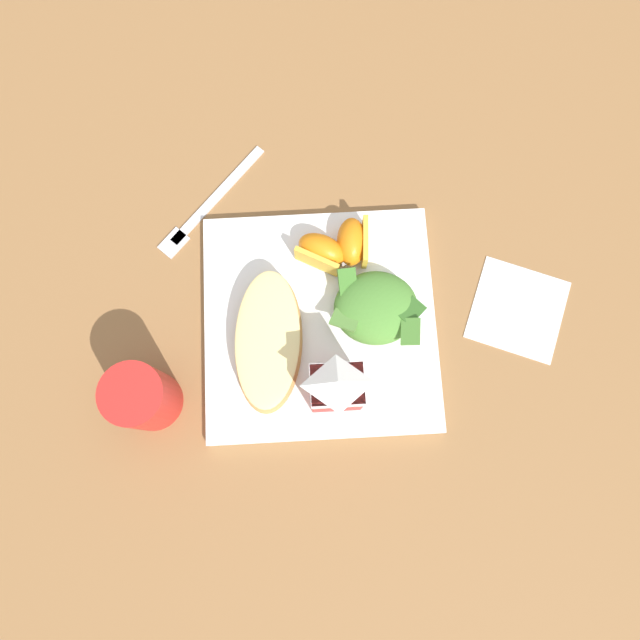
{
  "coord_description": "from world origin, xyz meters",
  "views": [
    {
      "loc": [
        0.01,
        0.16,
        0.72
      ],
      "look_at": [
        0.0,
        0.0,
        0.03
      ],
      "focal_mm": 33.63,
      "sensor_mm": 36.0,
      "label": 1
    }
  ],
  "objects_px": {
    "cheesy_pizza_bread": "(268,341)",
    "milk_carton": "(337,387)",
    "green_salad_pile": "(376,308)",
    "paper_napkin": "(518,309)",
    "metal_fork": "(205,209)",
    "drinking_red_cup": "(143,398)",
    "white_plate": "(320,323)",
    "orange_wedge_middle": "(321,251)",
    "orange_wedge_front": "(353,242)"
  },
  "relations": [
    {
      "from": "metal_fork",
      "to": "orange_wedge_middle",
      "type": "bearing_deg",
      "value": 152.09
    },
    {
      "from": "green_salad_pile",
      "to": "orange_wedge_front",
      "type": "relative_size",
      "value": 1.86
    },
    {
      "from": "green_salad_pile",
      "to": "paper_napkin",
      "type": "xyz_separation_m",
      "value": [
        -0.18,
        0.0,
        -0.03
      ]
    },
    {
      "from": "metal_fork",
      "to": "drinking_red_cup",
      "type": "height_order",
      "value": "drinking_red_cup"
    },
    {
      "from": "paper_napkin",
      "to": "cheesy_pizza_bread",
      "type": "bearing_deg",
      "value": 5.38
    },
    {
      "from": "orange_wedge_middle",
      "to": "drinking_red_cup",
      "type": "height_order",
      "value": "drinking_red_cup"
    },
    {
      "from": "white_plate",
      "to": "drinking_red_cup",
      "type": "bearing_deg",
      "value": 22.25
    },
    {
      "from": "cheesy_pizza_bread",
      "to": "orange_wedge_middle",
      "type": "xyz_separation_m",
      "value": [
        -0.07,
        -0.11,
        0.0
      ]
    },
    {
      "from": "orange_wedge_front",
      "to": "green_salad_pile",
      "type": "bearing_deg",
      "value": 104.36
    },
    {
      "from": "cheesy_pizza_bread",
      "to": "orange_wedge_front",
      "type": "height_order",
      "value": "orange_wedge_front"
    },
    {
      "from": "cheesy_pizza_bread",
      "to": "orange_wedge_front",
      "type": "relative_size",
      "value": 2.81
    },
    {
      "from": "drinking_red_cup",
      "to": "paper_napkin",
      "type": "bearing_deg",
      "value": -168.81
    },
    {
      "from": "green_salad_pile",
      "to": "orange_wedge_front",
      "type": "xyz_separation_m",
      "value": [
        0.02,
        -0.08,
        -0.0
      ]
    },
    {
      "from": "white_plate",
      "to": "paper_napkin",
      "type": "distance_m",
      "value": 0.25
    },
    {
      "from": "orange_wedge_front",
      "to": "metal_fork",
      "type": "height_order",
      "value": "orange_wedge_front"
    },
    {
      "from": "milk_carton",
      "to": "metal_fork",
      "type": "xyz_separation_m",
      "value": [
        0.15,
        -0.25,
        -0.07
      ]
    },
    {
      "from": "drinking_red_cup",
      "to": "orange_wedge_front",
      "type": "bearing_deg",
      "value": -144.76
    },
    {
      "from": "orange_wedge_front",
      "to": "drinking_red_cup",
      "type": "relative_size",
      "value": 0.64
    },
    {
      "from": "milk_carton",
      "to": "cheesy_pizza_bread",
      "type": "bearing_deg",
      "value": -39.92
    },
    {
      "from": "metal_fork",
      "to": "orange_wedge_front",
      "type": "bearing_deg",
      "value": 160.04
    },
    {
      "from": "green_salad_pile",
      "to": "milk_carton",
      "type": "xyz_separation_m",
      "value": [
        0.05,
        0.1,
        0.04
      ]
    },
    {
      "from": "milk_carton",
      "to": "orange_wedge_front",
      "type": "height_order",
      "value": "milk_carton"
    },
    {
      "from": "paper_napkin",
      "to": "metal_fork",
      "type": "height_order",
      "value": "metal_fork"
    },
    {
      "from": "cheesy_pizza_bread",
      "to": "drinking_red_cup",
      "type": "bearing_deg",
      "value": 22.91
    },
    {
      "from": "drinking_red_cup",
      "to": "green_salad_pile",
      "type": "bearing_deg",
      "value": -161.17
    },
    {
      "from": "milk_carton",
      "to": "drinking_red_cup",
      "type": "distance_m",
      "value": 0.22
    },
    {
      "from": "orange_wedge_middle",
      "to": "drinking_red_cup",
      "type": "xyz_separation_m",
      "value": [
        0.21,
        0.17,
        0.01
      ]
    },
    {
      "from": "white_plate",
      "to": "orange_wedge_front",
      "type": "xyz_separation_m",
      "value": [
        -0.05,
        -0.09,
        0.03
      ]
    },
    {
      "from": "paper_napkin",
      "to": "white_plate",
      "type": "bearing_deg",
      "value": 1.31
    },
    {
      "from": "white_plate",
      "to": "cheesy_pizza_bread",
      "type": "relative_size",
      "value": 1.6
    },
    {
      "from": "orange_wedge_front",
      "to": "paper_napkin",
      "type": "bearing_deg",
      "value": 156.61
    },
    {
      "from": "white_plate",
      "to": "orange_wedge_middle",
      "type": "height_order",
      "value": "orange_wedge_middle"
    },
    {
      "from": "drinking_red_cup",
      "to": "cheesy_pizza_bread",
      "type": "bearing_deg",
      "value": -157.09
    },
    {
      "from": "white_plate",
      "to": "metal_fork",
      "type": "height_order",
      "value": "white_plate"
    },
    {
      "from": "orange_wedge_front",
      "to": "metal_fork",
      "type": "distance_m",
      "value": 0.2
    },
    {
      "from": "milk_carton",
      "to": "paper_napkin",
      "type": "height_order",
      "value": "milk_carton"
    },
    {
      "from": "cheesy_pizza_bread",
      "to": "orange_wedge_front",
      "type": "distance_m",
      "value": 0.16
    },
    {
      "from": "white_plate",
      "to": "cheesy_pizza_bread",
      "type": "bearing_deg",
      "value": 20.71
    },
    {
      "from": "green_salad_pile",
      "to": "orange_wedge_middle",
      "type": "distance_m",
      "value": 0.1
    },
    {
      "from": "cheesy_pizza_bread",
      "to": "milk_carton",
      "type": "relative_size",
      "value": 1.59
    },
    {
      "from": "milk_carton",
      "to": "drinking_red_cup",
      "type": "xyz_separation_m",
      "value": [
        0.22,
        -0.0,
        -0.03
      ]
    },
    {
      "from": "white_plate",
      "to": "metal_fork",
      "type": "relative_size",
      "value": 1.86
    },
    {
      "from": "green_salad_pile",
      "to": "drinking_red_cup",
      "type": "relative_size",
      "value": 1.2
    },
    {
      "from": "metal_fork",
      "to": "paper_napkin",
      "type": "bearing_deg",
      "value": 158.23
    },
    {
      "from": "orange_wedge_front",
      "to": "orange_wedge_middle",
      "type": "height_order",
      "value": "same"
    },
    {
      "from": "green_salad_pile",
      "to": "metal_fork",
      "type": "xyz_separation_m",
      "value": [
        0.21,
        -0.15,
        -0.03
      ]
    },
    {
      "from": "orange_wedge_middle",
      "to": "paper_napkin",
      "type": "bearing_deg",
      "value": 162.24
    },
    {
      "from": "green_salad_pile",
      "to": "orange_wedge_front",
      "type": "distance_m",
      "value": 0.09
    },
    {
      "from": "white_plate",
      "to": "green_salad_pile",
      "type": "xyz_separation_m",
      "value": [
        -0.07,
        -0.01,
        0.03
      ]
    },
    {
      "from": "paper_napkin",
      "to": "orange_wedge_middle",
      "type": "bearing_deg",
      "value": -17.76
    }
  ]
}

